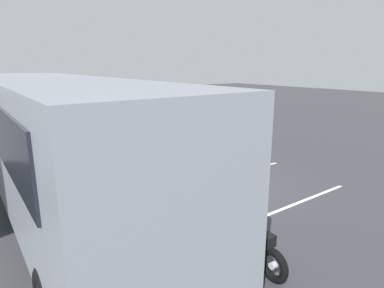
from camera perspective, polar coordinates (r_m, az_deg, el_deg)
name	(u,v)px	position (r m, az deg, el deg)	size (l,w,h in m)	color
ground_plane	(215,187)	(9.69, 4.02, -7.63)	(80.00, 80.00, 0.00)	#38383D
tour_bus	(58,147)	(8.28, -22.63, -0.47)	(10.72, 2.69, 3.25)	#8C939E
spectator_far_left	(210,170)	(8.04, 3.18, -4.68)	(0.57, 0.31, 1.67)	black
spectator_left	(185,156)	(8.92, -1.17, -2.21)	(0.58, 0.33, 1.80)	black
spectator_centre	(149,149)	(9.73, -7.53, -0.88)	(0.58, 0.37, 1.82)	black
spectator_right	(144,142)	(10.87, -8.52, 0.29)	(0.58, 0.35, 1.72)	#473823
spectator_far_right	(125,138)	(11.72, -11.75, 1.06)	(0.58, 0.36, 1.70)	#473823
parked_motorcycle_silver	(172,198)	(7.73, -3.64, -9.49)	(2.03, 0.71, 0.99)	black
parked_motorcycle_dark	(244,237)	(6.20, 9.22, -15.90)	(2.05, 0.58, 0.99)	black
stunt_motorcycle	(216,148)	(11.71, 4.31, -0.68)	(2.01, 0.79, 1.23)	black
traffic_cone	(226,176)	(9.74, 6.09, -5.64)	(0.34, 0.34, 0.63)	orange
bay_line_a	(300,202)	(9.13, 18.51, -9.72)	(0.14, 4.00, 0.01)	white
bay_line_b	(230,175)	(10.75, 6.72, -5.48)	(0.15, 4.62, 0.01)	white
bay_line_c	(183,157)	(12.73, -1.59, -2.30)	(0.14, 4.00, 0.01)	white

